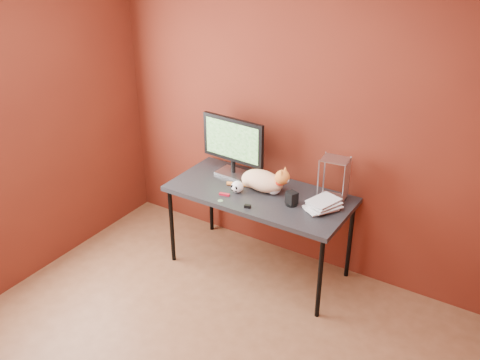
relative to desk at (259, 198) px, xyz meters
The scene contains 11 objects.
room 1.57m from the desk, 83.75° to the right, with size 3.52×3.52×2.61m.
desk is the anchor object (origin of this frame).
monitor 0.52m from the desk, 155.62° to the left, with size 0.60×0.21×0.52m.
cat 0.15m from the desk, 80.66° to the left, with size 0.55×0.22×0.26m.
skull_mug 0.21m from the desk, 147.79° to the right, with size 0.10×0.10×0.10m.
speaker 0.33m from the desk, ahead, with size 0.10×0.10×0.11m.
book_stack 0.71m from the desk, ahead, with size 0.28×0.29×0.94m.
wire_rack 0.63m from the desk, 21.73° to the left, with size 0.22×0.19×0.35m.
pocket_knife 0.30m from the desk, 137.58° to the right, with size 0.09×0.02×0.02m, color #B20D23.
black_gadget 0.28m from the desk, 80.00° to the right, with size 0.05×0.03×0.02m, color black.
washer 0.35m from the desk, 123.30° to the right, with size 0.04×0.04×0.00m, color #A8A8AD.
Camera 1 is at (1.74, -1.97, 2.82)m, focal length 40.00 mm.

